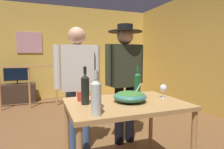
% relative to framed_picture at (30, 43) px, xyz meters
% --- Properties ---
extents(ground_plane, '(8.67, 8.67, 0.00)m').
position_rel_framed_picture_xyz_m(ground_plane, '(0.80, -3.27, -1.65)').
color(ground_plane, brown).
extents(back_wall, '(5.87, 0.10, 2.76)m').
position_rel_framed_picture_xyz_m(back_wall, '(0.80, 0.06, -0.27)').
color(back_wall, gold).
rests_on(back_wall, ground_plane).
extents(side_wall_right, '(0.10, 5.00, 2.76)m').
position_rel_framed_picture_xyz_m(side_wall_right, '(3.74, -2.27, -0.27)').
color(side_wall_right, gold).
rests_on(side_wall_right, ground_plane).
extents(framed_picture, '(0.67, 0.03, 0.59)m').
position_rel_framed_picture_xyz_m(framed_picture, '(0.00, 0.00, 0.00)').
color(framed_picture, '#C38C98').
extents(stair_railing, '(3.23, 0.10, 1.09)m').
position_rel_framed_picture_xyz_m(stair_railing, '(0.20, -1.02, -0.96)').
color(stair_railing, '#B2844C').
rests_on(stair_railing, ground_plane).
extents(tv_console, '(0.90, 0.40, 0.51)m').
position_rel_framed_picture_xyz_m(tv_console, '(-0.33, -0.29, -1.40)').
color(tv_console, '#38281E').
rests_on(tv_console, ground_plane).
extents(flat_screen_tv, '(0.63, 0.12, 0.45)m').
position_rel_framed_picture_xyz_m(flat_screen_tv, '(-0.33, -0.32, -0.88)').
color(flat_screen_tv, black).
rests_on(flat_screen_tv, tv_console).
extents(serving_table, '(1.15, 0.81, 0.82)m').
position_rel_framed_picture_xyz_m(serving_table, '(1.08, -4.24, -0.93)').
color(serving_table, '#B2844C').
rests_on(serving_table, ground_plane).
extents(salad_bowl, '(0.33, 0.33, 0.18)m').
position_rel_framed_picture_xyz_m(salad_bowl, '(1.12, -4.26, -0.78)').
color(salad_bowl, '#337060').
rests_on(salad_bowl, serving_table).
extents(wine_glass, '(0.08, 0.08, 0.15)m').
position_rel_framed_picture_xyz_m(wine_glass, '(1.52, -4.24, -0.73)').
color(wine_glass, silver).
rests_on(wine_glass, serving_table).
extents(wine_bottle_dark, '(0.08, 0.08, 0.36)m').
position_rel_framed_picture_xyz_m(wine_bottle_dark, '(0.68, -4.19, -0.69)').
color(wine_bottle_dark, black).
rests_on(wine_bottle_dark, serving_table).
extents(wine_bottle_green, '(0.08, 0.08, 0.34)m').
position_rel_framed_picture_xyz_m(wine_bottle_green, '(1.32, -4.03, -0.69)').
color(wine_bottle_green, '#1E5628').
rests_on(wine_bottle_green, serving_table).
extents(wine_bottle_clear, '(0.08, 0.08, 0.35)m').
position_rel_framed_picture_xyz_m(wine_bottle_clear, '(0.68, -4.56, -0.69)').
color(wine_bottle_clear, silver).
rests_on(wine_bottle_clear, serving_table).
extents(wine_bottle_amber, '(0.07, 0.07, 0.33)m').
position_rel_framed_picture_xyz_m(wine_bottle_amber, '(0.74, -4.39, -0.70)').
color(wine_bottle_amber, brown).
rests_on(wine_bottle_amber, serving_table).
extents(mug_red, '(0.11, 0.08, 0.10)m').
position_rel_framed_picture_xyz_m(mug_red, '(0.67, -4.05, -0.79)').
color(mug_red, '#B7332D').
rests_on(mug_red, serving_table).
extents(person_standing_left, '(0.59, 0.26, 1.64)m').
position_rel_framed_picture_xyz_m(person_standing_left, '(0.74, -3.48, -0.68)').
color(person_standing_left, '#3D5684').
rests_on(person_standing_left, ground_plane).
extents(person_standing_right, '(0.60, 0.48, 1.71)m').
position_rel_framed_picture_xyz_m(person_standing_right, '(1.41, -3.48, -0.62)').
color(person_standing_right, black).
rests_on(person_standing_right, ground_plane).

